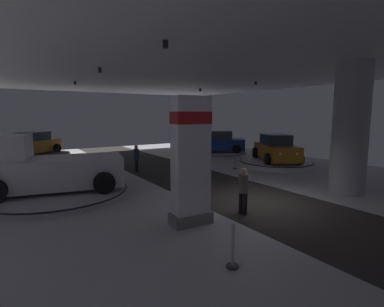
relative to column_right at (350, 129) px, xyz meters
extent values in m
cube|color=silver|center=(-4.11, 1.04, -2.77)|extent=(24.00, 44.00, 0.05)
cube|color=#383330|center=(-4.11, 1.04, -2.75)|extent=(4.40, 44.00, 0.01)
cube|color=silver|center=(-4.11, 1.04, 2.80)|extent=(24.00, 44.00, 0.10)
cylinder|color=black|center=(-8.22, 0.92, 2.57)|extent=(0.16, 0.16, 0.22)
cylinder|color=black|center=(-8.44, 6.81, 2.57)|extent=(0.16, 0.16, 0.22)
cylinder|color=black|center=(-8.24, 13.15, 2.57)|extent=(0.16, 0.16, 0.22)
cylinder|color=black|center=(1.43, 1.03, 2.57)|extent=(0.16, 0.16, 0.22)
cylinder|color=black|center=(1.53, 7.12, 2.57)|extent=(0.16, 0.16, 0.22)
cylinder|color=black|center=(1.47, 13.33, 2.57)|extent=(0.16, 0.16, 0.22)
cylinder|color=#ADADB2|center=(0.00, 0.00, 0.00)|extent=(1.43, 1.43, 5.50)
cube|color=slate|center=(-7.58, 0.59, -2.58)|extent=(1.31, 0.74, 0.35)
cube|color=white|center=(-7.58, 0.59, -0.63)|extent=(1.14, 0.64, 3.54)
cube|color=red|center=(-7.58, 0.59, 0.50)|extent=(1.16, 0.67, 0.36)
cylinder|color=silver|center=(2.39, 12.04, -2.60)|extent=(4.57, 4.57, 0.30)
cylinder|color=black|center=(2.39, 12.04, -2.48)|extent=(4.66, 4.66, 0.05)
cube|color=navy|center=(2.39, 12.04, -1.84)|extent=(4.40, 4.03, 0.90)
cube|color=#2D3842|center=(2.51, 11.94, -1.09)|extent=(2.46, 2.41, 0.70)
cylinder|color=black|center=(0.66, 12.15, -2.11)|extent=(0.67, 0.60, 0.68)
cylinder|color=black|center=(1.90, 13.71, -2.11)|extent=(0.67, 0.60, 0.68)
cylinder|color=black|center=(2.88, 10.36, -2.11)|extent=(0.67, 0.60, 0.68)
cylinder|color=black|center=(4.13, 11.92, -2.11)|extent=(0.67, 0.60, 0.68)
sphere|color=white|center=(0.48, 12.94, -1.73)|extent=(0.18, 0.18, 0.18)
sphere|color=white|center=(1.10, 13.71, -1.73)|extent=(0.18, 0.18, 0.18)
cylinder|color=#333338|center=(-10.41, 18.97, -2.61)|extent=(5.16, 5.16, 0.27)
cylinder|color=white|center=(-10.41, 18.97, -2.51)|extent=(5.27, 5.27, 0.05)
cube|color=#B77519|center=(-10.41, 18.97, -1.87)|extent=(4.33, 4.14, 0.90)
cube|color=#2D3842|center=(-10.29, 19.07, -1.12)|extent=(2.46, 2.43, 0.70)
cylinder|color=black|center=(-10.81, 17.28, -2.14)|extent=(0.65, 0.62, 0.68)
cylinder|color=black|center=(-12.14, 18.77, -2.14)|extent=(0.65, 0.62, 0.68)
cylinder|color=black|center=(-8.68, 19.18, -2.14)|extent=(0.65, 0.62, 0.68)
cylinder|color=black|center=(-10.01, 20.67, -2.14)|extent=(0.65, 0.62, 0.68)
sphere|color=white|center=(-11.61, 17.23, -1.75)|extent=(0.18, 0.18, 0.18)
sphere|color=white|center=(-12.27, 17.97, -1.75)|extent=(0.18, 0.18, 0.18)
cylinder|color=#B7B7BC|center=(-10.62, 6.12, -2.62)|extent=(5.57, 5.57, 0.26)
cylinder|color=black|center=(-10.62, 6.12, -2.52)|extent=(5.68, 5.68, 0.05)
cube|color=silver|center=(-10.62, 6.12, -1.74)|extent=(5.64, 3.23, 1.20)
cube|color=silver|center=(-12.28, 6.50, -0.69)|extent=(2.08, 2.23, 1.00)
cube|color=#28333D|center=(-11.78, 6.38, -0.69)|extent=(0.47, 1.72, 0.75)
cylinder|color=black|center=(-12.17, 7.68, -2.07)|extent=(0.88, 0.46, 0.84)
cylinder|color=black|center=(-9.08, 4.56, -2.07)|extent=(0.88, 0.46, 0.84)
cylinder|color=black|center=(-8.55, 6.85, -2.07)|extent=(0.88, 0.46, 0.84)
cylinder|color=silver|center=(2.45, 6.04, -2.57)|extent=(4.55, 4.55, 0.36)
cylinder|color=black|center=(2.45, 6.04, -2.42)|extent=(4.65, 4.65, 0.05)
cube|color=#B77519|center=(2.45, 6.04, -1.78)|extent=(3.64, 4.54, 0.90)
cube|color=#2D3842|center=(2.53, 6.17, -1.03)|extent=(2.29, 2.42, 0.70)
cylinder|color=black|center=(2.62, 4.31, -2.05)|extent=(0.53, 0.70, 0.68)
cylinder|color=black|center=(0.88, 5.30, -2.05)|extent=(0.53, 0.70, 0.68)
cylinder|color=black|center=(4.03, 6.79, -2.05)|extent=(0.53, 0.70, 0.68)
cylinder|color=black|center=(2.29, 7.78, -2.05)|extent=(0.53, 0.70, 0.68)
sphere|color=white|center=(1.87, 4.01, -1.67)|extent=(0.18, 0.18, 0.18)
sphere|color=white|center=(1.01, 4.50, -1.67)|extent=(0.18, 0.18, 0.18)
cylinder|color=black|center=(-5.63, 0.27, -2.35)|extent=(0.14, 0.14, 0.80)
cylinder|color=black|center=(-5.67, 0.44, -2.35)|extent=(0.14, 0.14, 0.80)
cylinder|color=#6B665B|center=(-5.65, 0.35, -1.69)|extent=(0.32, 0.32, 0.62)
sphere|color=beige|center=(-5.65, 0.35, -1.27)|extent=(0.22, 0.22, 0.22)
cylinder|color=black|center=(-5.90, 9.01, -2.35)|extent=(0.14, 0.14, 0.80)
cylinder|color=black|center=(-5.89, 9.18, -2.35)|extent=(0.14, 0.14, 0.80)
cylinder|color=#233851|center=(-5.90, 9.10, -1.69)|extent=(0.32, 0.32, 0.62)
sphere|color=tan|center=(-5.90, 9.10, -1.27)|extent=(0.22, 0.22, 0.22)
cylinder|color=#333338|center=(-8.20, -2.10, -2.73)|extent=(0.28, 0.28, 0.04)
cylinder|color=#B2B2B7|center=(-8.20, -2.10, -2.27)|extent=(0.07, 0.07, 0.96)
sphere|color=#B2B2B7|center=(-8.20, -2.10, -1.79)|extent=(0.10, 0.10, 0.10)
cylinder|color=#333338|center=(-0.37, 6.79, -2.73)|extent=(0.28, 0.28, 0.04)
cylinder|color=#B2B2B7|center=(-0.37, 6.79, -2.27)|extent=(0.07, 0.07, 0.96)
sphere|color=#B2B2B7|center=(-0.37, 6.79, -1.79)|extent=(0.10, 0.10, 0.10)
camera|label=1|loc=(-12.23, -6.70, 0.61)|focal=27.28mm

